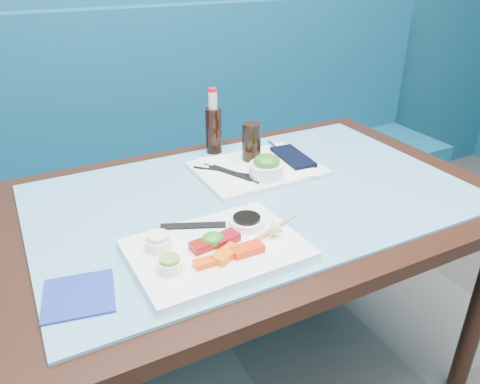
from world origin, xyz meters
name	(u,v)px	position (x,y,z in m)	size (l,w,h in m)	color
booth_bench	(165,193)	(0.00, 2.29, 0.37)	(3.00, 0.56, 1.17)	navy
dining_table	(253,222)	(0.00, 1.45, 0.67)	(1.40, 0.90, 0.75)	black
glass_top	(253,196)	(0.00, 1.45, 0.75)	(1.22, 0.76, 0.01)	#5E9DBC
sashimi_plate	(217,250)	(-0.22, 1.23, 0.77)	(0.39, 0.28, 0.02)	white
salmon_left	(206,262)	(-0.27, 1.18, 0.78)	(0.06, 0.03, 0.01)	#FF460A
salmon_mid	(226,254)	(-0.22, 1.18, 0.79)	(0.07, 0.03, 0.02)	#FF5E0A
salmon_right	(247,249)	(-0.17, 1.18, 0.79)	(0.07, 0.04, 0.02)	#F52D09
tuna_left	(204,245)	(-0.25, 1.24, 0.79)	(0.06, 0.04, 0.02)	maroon
tuna_right	(225,239)	(-0.19, 1.24, 0.79)	(0.06, 0.04, 0.02)	maroon
seaweed_garnish	(213,239)	(-0.22, 1.24, 0.79)	(0.05, 0.05, 0.03)	#287D1C
ramekin_wasabi	(170,265)	(-0.34, 1.20, 0.79)	(0.05, 0.05, 0.02)	white
wasabi_fill	(170,259)	(-0.34, 1.20, 0.81)	(0.04, 0.04, 0.01)	olive
ramekin_ginger	(158,243)	(-0.34, 1.29, 0.79)	(0.06, 0.06, 0.03)	white
ginger_fill	(158,236)	(-0.34, 1.29, 0.81)	(0.05, 0.05, 0.01)	white
soy_dish	(247,222)	(-0.11, 1.28, 0.79)	(0.09, 0.09, 0.02)	white
soy_fill	(247,218)	(-0.11, 1.28, 0.80)	(0.07, 0.07, 0.01)	black
lemon_wedge	(278,230)	(-0.07, 1.20, 0.80)	(0.04, 0.04, 0.03)	#F1DB72
chopstick_sleeve	(193,226)	(-0.23, 1.34, 0.78)	(0.16, 0.03, 0.00)	black
wooden_chopstick_a	(262,236)	(-0.11, 1.22, 0.78)	(0.01, 0.01, 0.22)	#A5774D
wooden_chopstick_b	(265,235)	(-0.10, 1.22, 0.78)	(0.01, 0.01, 0.23)	tan
serving_tray	(257,169)	(0.09, 1.59, 0.77)	(0.38, 0.28, 0.01)	white
paper_placemat	(257,166)	(0.09, 1.59, 0.77)	(0.33, 0.24, 0.00)	white
seaweed_bowl	(266,170)	(0.08, 1.51, 0.79)	(0.10, 0.10, 0.04)	white
seaweed_salad	(267,161)	(0.08, 1.51, 0.82)	(0.08, 0.08, 0.04)	#2F781B
cola_glass	(252,142)	(0.10, 1.64, 0.83)	(0.06, 0.06, 0.13)	black
navy_pouch	(293,157)	(0.22, 1.59, 0.78)	(0.08, 0.18, 0.01)	black
fork	(275,147)	(0.22, 1.69, 0.78)	(0.01, 0.01, 0.09)	silver
black_chopstick_a	(230,173)	(-0.01, 1.58, 0.78)	(0.01, 0.01, 0.22)	black
black_chopstick_b	(233,172)	(0.00, 1.58, 0.78)	(0.01, 0.01, 0.26)	black
tray_sleeve	(232,173)	(-0.01, 1.58, 0.77)	(0.03, 0.16, 0.00)	black
cola_bottle_body	(214,131)	(0.03, 1.79, 0.84)	(0.05, 0.05, 0.16)	black
cola_bottle_neck	(213,100)	(0.03, 1.79, 0.94)	(0.03, 0.03, 0.06)	silver
cola_bottle_cap	(212,90)	(0.03, 1.79, 0.98)	(0.03, 0.03, 0.01)	red
blue_napkin	(79,296)	(-0.53, 1.22, 0.76)	(0.14, 0.14, 0.01)	navy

